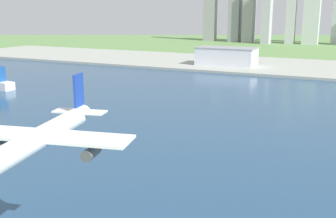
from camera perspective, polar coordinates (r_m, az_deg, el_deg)
The scene contains 6 objects.
ground_plane at distance 283.49m, azimuth 7.00°, elevation 0.97°, with size 2400.00×2400.00×0.00m, color #628B4D.
water_bay at distance 229.02m, azimuth 2.16°, elevation -1.96°, with size 840.00×360.00×0.15m, color navy.
industrial_pier at distance 464.86m, azimuth 14.60°, elevation 5.71°, with size 840.00×140.00×2.50m, color #9FA399.
airplane_landing at distance 80.45m, azimuth -16.88°, elevation -3.70°, with size 33.47×40.05×13.11m.
warehouse_main at distance 450.38m, azimuth 8.00°, elevation 7.16°, with size 62.52×30.53×19.07m.
distant_skyline at distance 796.78m, azimuth 14.84°, elevation 12.86°, with size 290.64×63.23×149.53m.
Camera 1 is at (87.49, 37.42, 61.36)m, focal length 44.51 mm.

